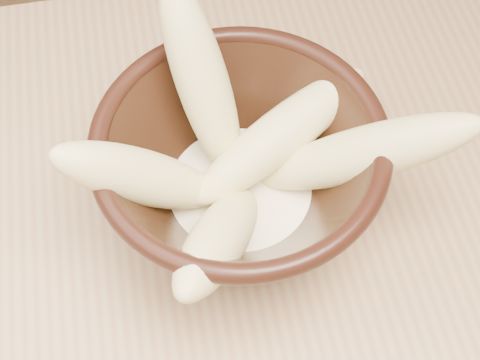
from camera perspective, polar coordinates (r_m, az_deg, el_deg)
The scene contains 8 objects.
table at distance 0.67m, azimuth 8.28°, elevation -11.51°, with size 1.20×0.80×0.75m.
bowl at distance 0.55m, azimuth -0.00°, elevation 0.59°, with size 0.24×0.24×0.13m.
milk_puddle at distance 0.58m, azimuth -0.00°, elevation -1.05°, with size 0.13×0.13×0.02m, color #FAEEC9.
banana_upright at distance 0.55m, azimuth -3.25°, elevation 8.44°, with size 0.04×0.04×0.18m, color #E7DC88.
banana_left at distance 0.52m, azimuth -8.35°, elevation 0.26°, with size 0.04×0.04×0.16m, color #E7DC88.
banana_right at distance 0.54m, azimuth 10.39°, elevation 2.21°, with size 0.04×0.04×0.19m, color #E7DC88.
banana_across at distance 0.56m, azimuth 3.47°, elevation 3.84°, with size 0.04×0.04×0.18m, color #E7DC88.
banana_front at distance 0.51m, azimuth -1.83°, elevation -5.16°, with size 0.04×0.04×0.15m, color #E7DC88.
Camera 1 is at (-0.13, -0.20, 1.29)m, focal length 50.00 mm.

